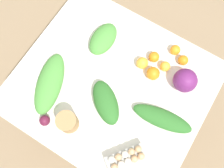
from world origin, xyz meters
TOP-DOWN VIEW (x-y plane):
  - ground_plane at (0.00, 0.00)m, footprint 8.00×8.00m
  - dining_table at (0.00, 0.00)m, footprint 1.17×1.04m
  - cabbage_purple at (0.37, 0.24)m, footprint 0.15×0.15m
  - egg_carton at (0.30, -0.33)m, footprint 0.21×0.24m
  - paper_bag at (-0.09, -0.34)m, footprint 0.12×0.12m
  - greens_bunch_kale at (0.03, -0.12)m, footprint 0.30×0.28m
  - greens_bunch_beet_tops at (-0.32, -0.20)m, footprint 0.28×0.42m
  - greens_bunch_dandelion at (-0.20, 0.22)m, footprint 0.15×0.25m
  - greens_bunch_chard at (0.37, -0.03)m, footprint 0.38×0.17m
  - beet_root at (-0.22, -0.40)m, footprint 0.06×0.06m
  - orange_0 at (0.18, 0.19)m, footprint 0.08×0.08m
  - orange_1 at (0.22, 0.27)m, footprint 0.06×0.06m
  - orange_2 at (0.13, 0.29)m, footprint 0.07×0.07m
  - orange_3 at (0.23, 0.40)m, footprint 0.07×0.07m
  - orange_4 at (0.30, 0.37)m, footprint 0.07×0.07m
  - orange_5 at (0.09, 0.21)m, footprint 0.08×0.08m

SIDE VIEW (x-z plane):
  - ground_plane at x=0.00m, z-range 0.00..0.00m
  - dining_table at x=0.00m, z-range 0.28..1.06m
  - beet_root at x=-0.22m, z-range 0.77..0.84m
  - orange_1 at x=0.22m, z-range 0.77..0.84m
  - orange_4 at x=0.30m, z-range 0.77..0.84m
  - orange_3 at x=0.23m, z-range 0.77..0.84m
  - greens_bunch_chard at x=0.37m, z-range 0.77..0.84m
  - orange_2 at x=0.13m, z-range 0.77..0.84m
  - orange_5 at x=0.09m, z-range 0.77..0.85m
  - orange_0 at x=0.18m, z-range 0.77..0.86m
  - egg_carton at x=0.30m, z-range 0.77..0.86m
  - greens_bunch_dandelion at x=-0.20m, z-range 0.77..0.87m
  - greens_bunch_beet_tops at x=-0.32m, z-range 0.77..0.87m
  - greens_bunch_kale at x=0.03m, z-range 0.77..0.87m
  - paper_bag at x=-0.09m, z-range 0.77..0.91m
  - cabbage_purple at x=0.37m, z-range 0.77..0.92m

